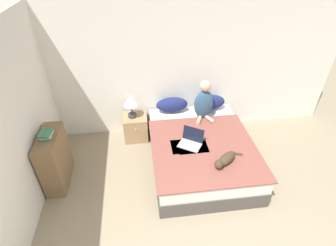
{
  "coord_description": "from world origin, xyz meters",
  "views": [
    {
      "loc": [
        -0.89,
        -0.88,
        3.3
      ],
      "look_at": [
        -0.46,
        2.45,
        0.88
      ],
      "focal_mm": 28.0,
      "sensor_mm": 36.0,
      "label": 1
    }
  ],
  "objects_px": {
    "pillow_near": "(172,105)",
    "cat_tabby": "(225,160)",
    "pillow_far": "(209,102)",
    "table_lamp": "(131,101)",
    "laptop_open": "(191,141)",
    "bookshelf": "(55,159)",
    "bed": "(200,151)",
    "nightstand": "(136,127)",
    "person_sitting": "(204,102)",
    "book_stack_top": "(46,134)"
  },
  "relations": [
    {
      "from": "pillow_near",
      "to": "cat_tabby",
      "type": "relative_size",
      "value": 1.14
    },
    {
      "from": "pillow_far",
      "to": "table_lamp",
      "type": "height_order",
      "value": "table_lamp"
    },
    {
      "from": "laptop_open",
      "to": "bookshelf",
      "type": "xyz_separation_m",
      "value": [
        -2.15,
        -0.02,
        -0.12
      ]
    },
    {
      "from": "laptop_open",
      "to": "pillow_far",
      "type": "bearing_deg",
      "value": 93.64
    },
    {
      "from": "bed",
      "to": "cat_tabby",
      "type": "xyz_separation_m",
      "value": [
        0.22,
        -0.6,
        0.35
      ]
    },
    {
      "from": "pillow_far",
      "to": "nightstand",
      "type": "xyz_separation_m",
      "value": [
        -1.45,
        -0.06,
        -0.42
      ]
    },
    {
      "from": "bed",
      "to": "pillow_far",
      "type": "relative_size",
      "value": 3.55
    },
    {
      "from": "person_sitting",
      "to": "bookshelf",
      "type": "distance_m",
      "value": 2.66
    },
    {
      "from": "pillow_far",
      "to": "person_sitting",
      "type": "bearing_deg",
      "value": -124.44
    },
    {
      "from": "bookshelf",
      "to": "bed",
      "type": "bearing_deg",
      "value": 2.66
    },
    {
      "from": "pillow_near",
      "to": "bookshelf",
      "type": "bearing_deg",
      "value": -152.73
    },
    {
      "from": "person_sitting",
      "to": "cat_tabby",
      "type": "relative_size",
      "value": 1.43
    },
    {
      "from": "bed",
      "to": "pillow_far",
      "type": "xyz_separation_m",
      "value": [
        0.37,
        0.91,
        0.41
      ]
    },
    {
      "from": "laptop_open",
      "to": "nightstand",
      "type": "height_order",
      "value": "laptop_open"
    },
    {
      "from": "laptop_open",
      "to": "pillow_near",
      "type": "bearing_deg",
      "value": 132.41
    },
    {
      "from": "pillow_far",
      "to": "pillow_near",
      "type": "bearing_deg",
      "value": 180.0
    },
    {
      "from": "cat_tabby",
      "to": "nightstand",
      "type": "relative_size",
      "value": 1.04
    },
    {
      "from": "cat_tabby",
      "to": "table_lamp",
      "type": "bearing_deg",
      "value": -85.34
    },
    {
      "from": "laptop_open",
      "to": "nightstand",
      "type": "relative_size",
      "value": 0.9
    },
    {
      "from": "laptop_open",
      "to": "table_lamp",
      "type": "distance_m",
      "value": 1.35
    },
    {
      "from": "pillow_near",
      "to": "bookshelf",
      "type": "distance_m",
      "value": 2.24
    },
    {
      "from": "table_lamp",
      "to": "cat_tabby",
      "type": "bearing_deg",
      "value": -47.16
    },
    {
      "from": "nightstand",
      "to": "bookshelf",
      "type": "distance_m",
      "value": 1.6
    },
    {
      "from": "bed",
      "to": "laptop_open",
      "type": "bearing_deg",
      "value": -154.96
    },
    {
      "from": "laptop_open",
      "to": "bookshelf",
      "type": "height_order",
      "value": "bookshelf"
    },
    {
      "from": "cat_tabby",
      "to": "book_stack_top",
      "type": "relative_size",
      "value": 2.11
    },
    {
      "from": "cat_tabby",
      "to": "book_stack_top",
      "type": "xyz_separation_m",
      "value": [
        -2.57,
        0.49,
        0.35
      ]
    },
    {
      "from": "pillow_near",
      "to": "laptop_open",
      "type": "height_order",
      "value": "pillow_near"
    },
    {
      "from": "bed",
      "to": "table_lamp",
      "type": "distance_m",
      "value": 1.53
    },
    {
      "from": "pillow_near",
      "to": "person_sitting",
      "type": "bearing_deg",
      "value": -27.17
    },
    {
      "from": "bed",
      "to": "person_sitting",
      "type": "relative_size",
      "value": 2.84
    },
    {
      "from": "table_lamp",
      "to": "book_stack_top",
      "type": "relative_size",
      "value": 1.9
    },
    {
      "from": "pillow_near",
      "to": "book_stack_top",
      "type": "relative_size",
      "value": 2.42
    },
    {
      "from": "bed",
      "to": "table_lamp",
      "type": "bearing_deg",
      "value": 142.9
    },
    {
      "from": "pillow_near",
      "to": "pillow_far",
      "type": "xyz_separation_m",
      "value": [
        0.73,
        0.0,
        0.0
      ]
    },
    {
      "from": "bed",
      "to": "pillow_near",
      "type": "xyz_separation_m",
      "value": [
        -0.37,
        0.91,
        0.41
      ]
    },
    {
      "from": "pillow_far",
      "to": "cat_tabby",
      "type": "xyz_separation_m",
      "value": [
        -0.15,
        -1.51,
        -0.06
      ]
    },
    {
      "from": "bed",
      "to": "pillow_far",
      "type": "height_order",
      "value": "pillow_far"
    },
    {
      "from": "nightstand",
      "to": "bookshelf",
      "type": "bearing_deg",
      "value": -142.8
    },
    {
      "from": "table_lamp",
      "to": "pillow_far",
      "type": "bearing_deg",
      "value": 2.35
    },
    {
      "from": "pillow_far",
      "to": "bookshelf",
      "type": "height_order",
      "value": "bookshelf"
    },
    {
      "from": "pillow_far",
      "to": "book_stack_top",
      "type": "xyz_separation_m",
      "value": [
        -2.71,
        -1.03,
        0.28
      ]
    },
    {
      "from": "table_lamp",
      "to": "pillow_near",
      "type": "bearing_deg",
      "value": 4.59
    },
    {
      "from": "nightstand",
      "to": "book_stack_top",
      "type": "relative_size",
      "value": 2.03
    },
    {
      "from": "cat_tabby",
      "to": "table_lamp",
      "type": "height_order",
      "value": "table_lamp"
    },
    {
      "from": "nightstand",
      "to": "table_lamp",
      "type": "height_order",
      "value": "table_lamp"
    },
    {
      "from": "book_stack_top",
      "to": "cat_tabby",
      "type": "bearing_deg",
      "value": -10.72
    },
    {
      "from": "pillow_far",
      "to": "nightstand",
      "type": "bearing_deg",
      "value": -177.56
    },
    {
      "from": "laptop_open",
      "to": "nightstand",
      "type": "xyz_separation_m",
      "value": [
        -0.89,
        0.94,
        -0.33
      ]
    },
    {
      "from": "bed",
      "to": "table_lamp",
      "type": "height_order",
      "value": "table_lamp"
    }
  ]
}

